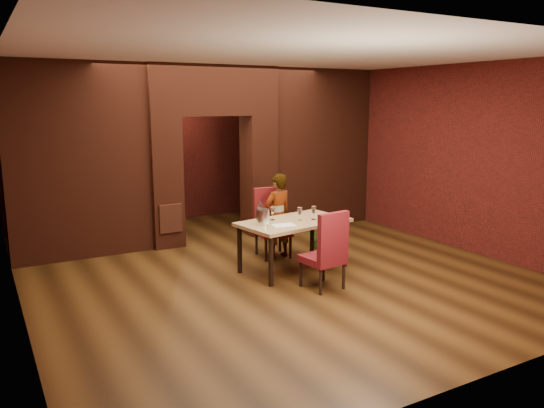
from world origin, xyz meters
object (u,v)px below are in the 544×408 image
(wine_glass_a, at_px, (272,213))
(potted_plant, at_px, (316,236))
(water_bottle, at_px, (260,212))
(wine_glass_c, at_px, (314,213))
(dining_table, at_px, (294,245))
(person_seated, at_px, (278,216))
(chair_near, at_px, (323,249))
(wine_glass_b, at_px, (300,214))
(chair_far, at_px, (273,223))
(wine_bucket, at_px, (263,217))

(wine_glass_a, xyz_separation_m, potted_plant, (1.28, 0.68, -0.68))
(water_bottle, bearing_deg, wine_glass_c, -17.09)
(dining_table, distance_m, person_seated, 0.77)
(chair_near, xyz_separation_m, person_seated, (0.20, 1.58, 0.15))
(chair_near, bearing_deg, wine_glass_b, -107.40)
(dining_table, relative_size, wine_glass_c, 7.98)
(water_bottle, bearing_deg, potted_plant, 25.26)
(chair_far, height_order, wine_glass_b, chair_far)
(chair_far, bearing_deg, dining_table, -88.65)
(wine_glass_b, bearing_deg, chair_near, -101.01)
(wine_glass_a, xyz_separation_m, wine_glass_b, (0.35, -0.23, -0.00))
(chair_near, height_order, potted_plant, chair_near)
(wine_glass_c, bearing_deg, potted_plant, 53.34)
(chair_far, height_order, water_bottle, chair_far)
(wine_glass_b, bearing_deg, wine_glass_c, -12.20)
(chair_near, bearing_deg, wine_bucket, -68.15)
(person_seated, distance_m, wine_glass_b, 0.75)
(dining_table, xyz_separation_m, wine_bucket, (-0.55, -0.03, 0.51))
(wine_glass_c, bearing_deg, person_seated, 103.42)
(person_seated, xyz_separation_m, water_bottle, (-0.61, -0.53, 0.23))
(dining_table, bearing_deg, wine_glass_a, 134.84)
(wine_glass_a, xyz_separation_m, wine_bucket, (-0.29, -0.22, 0.02))
(dining_table, bearing_deg, wine_bucket, 173.82)
(chair_near, distance_m, potted_plant, 2.11)
(dining_table, bearing_deg, person_seated, 71.37)
(person_seated, xyz_separation_m, wine_glass_c, (0.19, -0.78, 0.17))
(person_seated, distance_m, wine_glass_a, 0.65)
(person_seated, relative_size, potted_plant, 3.51)
(wine_bucket, bearing_deg, dining_table, 2.79)
(chair_far, distance_m, wine_bucket, 1.06)
(person_seated, relative_size, wine_glass_c, 6.79)
(water_bottle, distance_m, potted_plant, 1.83)
(person_seated, bearing_deg, wine_glass_b, 79.35)
(potted_plant, bearing_deg, wine_bucket, -150.17)
(potted_plant, bearing_deg, dining_table, -139.40)
(chair_near, distance_m, wine_glass_b, 0.93)
(chair_near, xyz_separation_m, wine_glass_c, (0.39, 0.81, 0.33))
(person_seated, height_order, potted_plant, person_seated)
(water_bottle, xyz_separation_m, potted_plant, (1.52, 0.71, -0.73))
(wine_glass_a, height_order, wine_glass_c, wine_glass_c)
(wine_glass_a, relative_size, wine_bucket, 0.86)
(wine_glass_b, relative_size, water_bottle, 0.66)
(dining_table, relative_size, chair_far, 1.45)
(chair_far, distance_m, potted_plant, 1.02)
(wine_glass_a, height_order, potted_plant, wine_glass_a)
(dining_table, xyz_separation_m, chair_near, (-0.08, -0.89, 0.17))
(water_bottle, bearing_deg, person_seated, 40.76)
(potted_plant, bearing_deg, chair_far, -173.68)
(dining_table, relative_size, chair_near, 1.49)
(wine_bucket, bearing_deg, water_bottle, 74.31)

